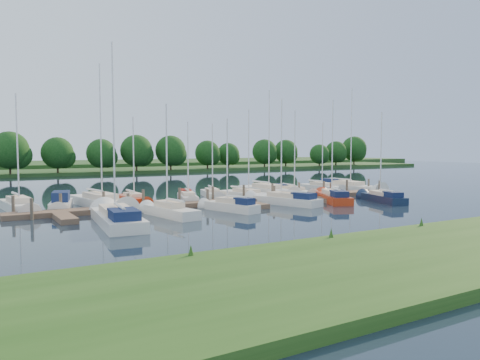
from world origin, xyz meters
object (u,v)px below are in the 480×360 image
sailboat_n_0 (19,208)px  sailboat_n_5 (212,195)px  dock (239,202)px  motorboat (61,205)px  sailboat_s_2 (231,207)px

sailboat_n_0 → sailboat_n_5: 19.02m
dock → motorboat: motorboat is taller
motorboat → sailboat_n_0: bearing=5.6°
sailboat_n_0 → motorboat: 3.31m
motorboat → sailboat_s_2: 14.71m
sailboat_n_0 → sailboat_n_5: bearing=178.7°
sailboat_n_5 → sailboat_s_2: bearing=86.5°
motorboat → sailboat_s_2: size_ratio=0.73×
dock → sailboat_n_0: bearing=164.3°
dock → sailboat_s_2: 5.00m
sailboat_n_0 → motorboat: sailboat_n_0 is taller
sailboat_n_5 → motorboat: bearing=23.3°
dock → sailboat_n_5: bearing=84.7°
sailboat_n_5 → sailboat_s_2: (-3.75, -10.61, 0.06)m
dock → sailboat_n_0: size_ratio=3.93×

